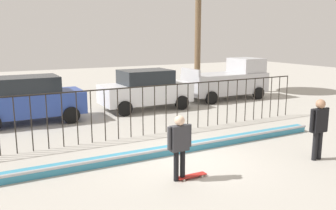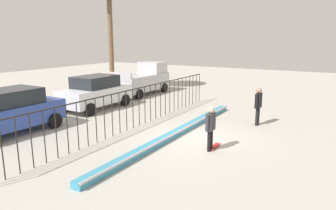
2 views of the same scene
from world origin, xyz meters
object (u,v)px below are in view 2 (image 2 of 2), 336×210
at_px(skateboarder, 211,124).
at_px(skateboard, 214,146).
at_px(parked_car_white, 96,92).
at_px(pickup_truck, 143,80).
at_px(camera_operator, 258,103).
at_px(parked_car_blue, 10,111).

height_order(skateboarder, skateboard, skateboarder).
bearing_deg(parked_car_white, skateboard, -106.79).
xyz_separation_m(skateboarder, skateboard, (0.34, -0.04, -0.93)).
relative_size(skateboard, parked_car_white, 0.19).
bearing_deg(pickup_truck, parked_car_white, -176.66).
relative_size(skateboard, pickup_truck, 0.17).
bearing_deg(skateboard, camera_operator, -4.33).
bearing_deg(camera_operator, parked_car_white, -66.78).
xyz_separation_m(skateboard, parked_car_blue, (-2.72, 8.15, 0.91)).
height_order(camera_operator, parked_car_blue, parked_car_blue).
xyz_separation_m(skateboarder, pickup_truck, (8.28, 8.78, 0.05)).
relative_size(skateboarder, camera_operator, 0.93).
relative_size(skateboarder, parked_car_white, 0.38).
height_order(parked_car_white, pickup_truck, pickup_truck).
bearing_deg(skateboard, parked_car_white, 76.18).
xyz_separation_m(skateboard, parked_car_white, (2.62, 8.38, 0.91)).
bearing_deg(parked_car_white, parked_car_blue, -176.98).
height_order(skateboarder, parked_car_white, parked_car_white).
bearing_deg(skateboarder, parked_car_blue, 134.25).
bearing_deg(skateboarder, pickup_truck, 74.58).
bearing_deg(parked_car_blue, pickup_truck, 0.99).
bearing_deg(skateboarder, parked_car_white, 98.36).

